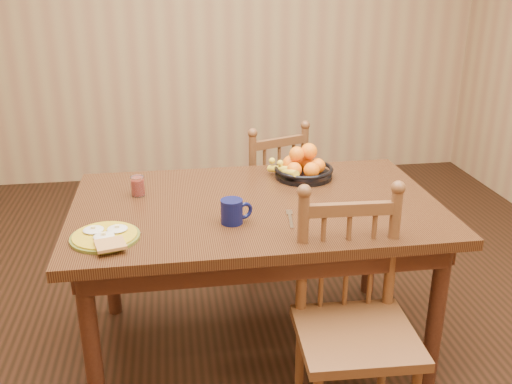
{
  "coord_description": "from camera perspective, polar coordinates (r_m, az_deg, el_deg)",
  "views": [
    {
      "loc": [
        -0.35,
        -2.29,
        1.71
      ],
      "look_at": [
        0.0,
        0.0,
        0.8
      ],
      "focal_mm": 40.0,
      "sensor_mm": 36.0,
      "label": 1
    }
  ],
  "objects": [
    {
      "name": "room",
      "position": [
        2.34,
        0.0,
        12.61
      ],
      "size": [
        4.52,
        5.02,
        2.72
      ],
      "color": "black",
      "rests_on": "ground"
    },
    {
      "name": "dining_table",
      "position": [
        2.54,
        0.0,
        -2.83
      ],
      "size": [
        1.6,
        1.0,
        0.75
      ],
      "color": "black",
      "rests_on": "ground"
    },
    {
      "name": "chair_far",
      "position": [
        3.36,
        1.03,
        -0.79
      ],
      "size": [
        0.52,
        0.51,
        0.9
      ],
      "rotation": [
        0.0,
        0.0,
        3.5
      ],
      "color": "#553119",
      "rests_on": "ground"
    },
    {
      "name": "chair_near",
      "position": [
        2.23,
        9.76,
        -12.97
      ],
      "size": [
        0.45,
        0.43,
        0.95
      ],
      "rotation": [
        0.0,
        0.0,
        -0.05
      ],
      "color": "#553119",
      "rests_on": "ground"
    },
    {
      "name": "breakfast_plate",
      "position": [
        2.25,
        -14.83,
        -4.29
      ],
      "size": [
        0.26,
        0.3,
        0.04
      ],
      "color": "#59601E",
      "rests_on": "dining_table"
    },
    {
      "name": "fork",
      "position": [
        2.35,
        3.44,
        -2.59
      ],
      "size": [
        0.04,
        0.18,
        0.0
      ],
      "rotation": [
        0.0,
        0.0,
        -0.14
      ],
      "color": "silver",
      "rests_on": "dining_table"
    },
    {
      "name": "spoon",
      "position": [
        2.26,
        -12.41,
        -4.1
      ],
      "size": [
        0.06,
        0.15,
        0.01
      ],
      "rotation": [
        0.0,
        0.0,
        -0.45
      ],
      "color": "silver",
      "rests_on": "dining_table"
    },
    {
      "name": "coffee_mug",
      "position": [
        2.29,
        -2.32,
        -1.92
      ],
      "size": [
        0.13,
        0.09,
        0.1
      ],
      "color": "#090D35",
      "rests_on": "dining_table"
    },
    {
      "name": "juice_glass",
      "position": [
        2.63,
        -11.74,
        0.54
      ],
      "size": [
        0.06,
        0.06,
        0.09
      ],
      "color": "silver",
      "rests_on": "dining_table"
    },
    {
      "name": "fruit_bowl",
      "position": [
        2.8,
        4.67,
        2.47
      ],
      "size": [
        0.32,
        0.29,
        0.17
      ],
      "color": "black",
      "rests_on": "dining_table"
    }
  ]
}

